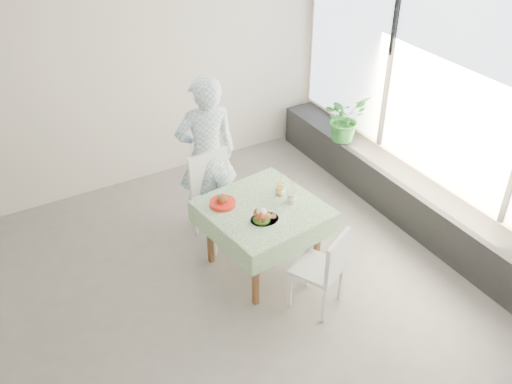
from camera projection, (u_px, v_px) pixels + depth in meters
floor at (189, 315)px, 5.28m from camera, size 6.00×6.00×0.00m
ceiling at (161, 11)px, 3.72m from camera, size 6.00×6.00×0.00m
wall_back at (86, 81)px, 6.30m from camera, size 6.00×0.02×2.80m
wall_right at (451, 107)px, 5.75m from camera, size 0.02×5.00×2.80m
window_pane at (454, 85)px, 5.60m from camera, size 0.01×4.80×2.18m
window_ledge at (418, 206)px, 6.31m from camera, size 0.40×4.80×0.50m
cafe_table at (263, 230)px, 5.60m from camera, size 1.16×1.16×0.74m
chair_far at (220, 215)px, 6.08m from camera, size 0.49×0.49×0.98m
chair_near at (318, 283)px, 5.26m from camera, size 0.54×0.54×0.85m
diner at (207, 155)px, 5.97m from camera, size 0.71×0.53×1.78m
main_dish at (263, 217)px, 5.22m from camera, size 0.29×0.29×0.15m
juice_cup_orange at (280, 189)px, 5.58m from camera, size 0.09×0.09×0.26m
juice_cup_lemonade at (292, 197)px, 5.47m from camera, size 0.10×0.10×0.27m
second_dish at (223, 202)px, 5.45m from camera, size 0.25×0.25×0.12m
potted_plant at (345, 118)px, 6.91m from camera, size 0.58×0.52×0.58m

